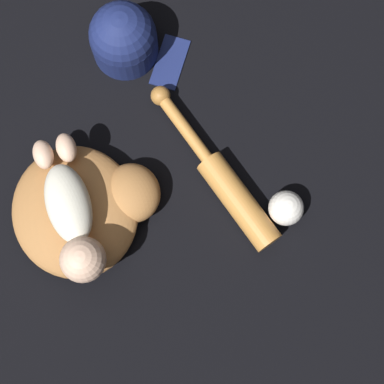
# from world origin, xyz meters

# --- Properties ---
(ground_plane) EXTENTS (6.00, 6.00, 0.00)m
(ground_plane) POSITION_xyz_m (0.00, 0.00, 0.00)
(ground_plane) COLOR black
(baseball_glove) EXTENTS (0.31, 0.34, 0.09)m
(baseball_glove) POSITION_xyz_m (-0.01, 0.06, 0.04)
(baseball_glove) COLOR #A8703D
(baseball_glove) RESTS_ON ground
(baby_figure) EXTENTS (0.33, 0.10, 0.09)m
(baby_figure) POSITION_xyz_m (0.02, 0.03, 0.13)
(baby_figure) COLOR silver
(baby_figure) RESTS_ON baseball_glove
(baseball_bat) EXTENTS (0.43, 0.19, 0.06)m
(baseball_bat) POSITION_xyz_m (0.02, 0.37, 0.03)
(baseball_bat) COLOR #C6843D
(baseball_bat) RESTS_ON ground
(baseball) EXTENTS (0.08, 0.08, 0.08)m
(baseball) POSITION_xyz_m (0.11, 0.48, 0.04)
(baseball) COLOR white
(baseball) RESTS_ON ground
(baseball_cap) EXTENTS (0.21, 0.23, 0.16)m
(baseball_cap) POSITION_xyz_m (-0.37, 0.24, 0.06)
(baseball_cap) COLOR navy
(baseball_cap) RESTS_ON ground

